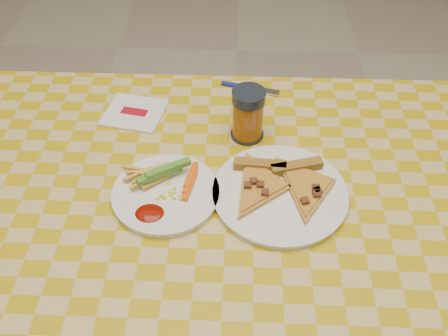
{
  "coord_description": "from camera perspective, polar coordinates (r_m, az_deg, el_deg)",
  "views": [
    {
      "loc": [
        0.02,
        -0.64,
        1.51
      ],
      "look_at": [
        -0.01,
        0.08,
        0.78
      ],
      "focal_mm": 40.0,
      "sensor_mm": 36.0,
      "label": 1
    }
  ],
  "objects": [
    {
      "name": "plate_left",
      "position": [
        1.0,
        -6.65,
        -3.01
      ],
      "size": [
        0.25,
        0.25,
        0.01
      ],
      "primitive_type": "cylinder",
      "rotation": [
        0.0,
        0.0,
        0.21
      ],
      "color": "white",
      "rests_on": "table"
    },
    {
      "name": "drink_glass",
      "position": [
        1.09,
        2.75,
        6.11
      ],
      "size": [
        0.07,
        0.07,
        0.12
      ],
      "color": "black",
      "rests_on": "table"
    },
    {
      "name": "fries_veggies",
      "position": [
        1.0,
        -7.11,
        -1.73
      ],
      "size": [
        0.17,
        0.16,
        0.04
      ],
      "color": "#E5B949",
      "rests_on": "plate_left"
    },
    {
      "name": "table",
      "position": [
        1.04,
        0.28,
        -6.93
      ],
      "size": [
        1.28,
        0.88,
        0.76
      ],
      "color": "silver",
      "rests_on": "ground"
    },
    {
      "name": "pizza_slices",
      "position": [
        1.0,
        6.56,
        -1.76
      ],
      "size": [
        0.26,
        0.24,
        0.02
      ],
      "color": "#BB8639",
      "rests_on": "plate_right"
    },
    {
      "name": "fork",
      "position": [
        1.27,
        3.09,
        9.09
      ],
      "size": [
        0.15,
        0.06,
        0.01
      ],
      "rotation": [
        0.0,
        0.0,
        -0.27
      ],
      "color": "navy",
      "rests_on": "table"
    },
    {
      "name": "plate_right",
      "position": [
        1.0,
        6.39,
        -2.99
      ],
      "size": [
        0.32,
        0.32,
        0.01
      ],
      "primitive_type": "cylinder",
      "rotation": [
        0.0,
        0.0,
        -0.24
      ],
      "color": "white",
      "rests_on": "table"
    },
    {
      "name": "napkin",
      "position": [
        1.21,
        -10.2,
        6.24
      ],
      "size": [
        0.15,
        0.15,
        0.01
      ],
      "rotation": [
        0.0,
        0.0,
        -0.19
      ],
      "color": "white",
      "rests_on": "table"
    }
  ]
}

